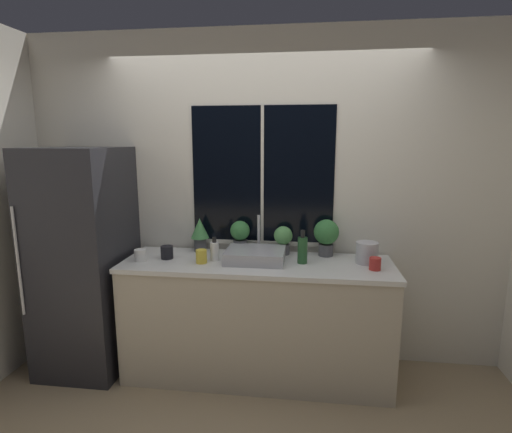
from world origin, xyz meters
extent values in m
plane|color=#937F60|center=(0.00, 0.00, 0.00)|extent=(14.00, 14.00, 0.00)
cube|color=silver|center=(0.00, 0.68, 1.35)|extent=(8.00, 0.06, 2.70)
cube|color=black|center=(0.00, 0.64, 1.56)|extent=(1.15, 0.01, 1.10)
cube|color=beige|center=(0.00, 0.64, 1.56)|extent=(0.02, 0.01, 1.10)
cube|color=beige|center=(0.00, 0.64, 0.99)|extent=(1.21, 0.04, 0.03)
cube|color=silver|center=(-1.99, 1.50, 1.35)|extent=(0.06, 7.00, 2.70)
cube|color=silver|center=(1.99, 1.50, 1.35)|extent=(0.06, 7.00, 2.70)
cube|color=#B2A893|center=(0.00, 0.31, 0.45)|extent=(2.02, 0.61, 0.89)
cube|color=silver|center=(0.00, 0.31, 0.91)|extent=(2.05, 0.63, 0.03)
cube|color=#232328|center=(-1.39, 0.29, 0.89)|extent=(0.63, 0.72, 1.78)
cylinder|color=silver|center=(-1.68, -0.08, 0.98)|extent=(0.02, 0.02, 0.80)
cube|color=#ADADB2|center=(-0.02, 0.33, 0.97)|extent=(0.44, 0.36, 0.09)
cylinder|color=#B7B7BC|center=(-0.02, 0.54, 0.94)|extent=(0.04, 0.04, 0.03)
cylinder|color=#B7B7BC|center=(-0.02, 0.54, 1.10)|extent=(0.02, 0.02, 0.29)
cylinder|color=#4C4C51|center=(-0.51, 0.54, 0.98)|extent=(0.10, 0.10, 0.11)
cone|color=#478E4C|center=(-0.51, 0.54, 1.12)|extent=(0.15, 0.15, 0.16)
cylinder|color=#4C4C51|center=(-0.17, 0.54, 0.98)|extent=(0.11, 0.11, 0.11)
sphere|color=#387A3D|center=(-0.17, 0.54, 1.11)|extent=(0.16, 0.16, 0.16)
cylinder|color=#4C4C51|center=(0.18, 0.54, 0.97)|extent=(0.11, 0.11, 0.08)
sphere|color=#569951|center=(0.18, 0.54, 1.08)|extent=(0.15, 0.15, 0.15)
cylinder|color=#4C4C51|center=(0.52, 0.54, 0.98)|extent=(0.11, 0.11, 0.09)
sphere|color=#387A3D|center=(0.52, 0.54, 1.12)|extent=(0.20, 0.20, 0.20)
cylinder|color=white|center=(-0.33, 0.30, 1.00)|extent=(0.07, 0.07, 0.14)
cylinder|color=black|center=(-0.33, 0.30, 1.09)|extent=(0.03, 0.03, 0.04)
cylinder|color=#235128|center=(0.34, 0.32, 1.03)|extent=(0.07, 0.07, 0.20)
cylinder|color=black|center=(0.34, 0.32, 1.15)|extent=(0.03, 0.03, 0.06)
cylinder|color=black|center=(-0.71, 0.30, 0.98)|extent=(0.10, 0.10, 0.10)
cylinder|color=gold|center=(-0.41, 0.22, 0.98)|extent=(0.08, 0.08, 0.10)
cylinder|color=#B72D28|center=(0.86, 0.22, 0.97)|extent=(0.08, 0.08, 0.09)
cylinder|color=white|center=(-0.89, 0.21, 0.97)|extent=(0.09, 0.09, 0.09)
cylinder|color=#B2B2B7|center=(0.82, 0.38, 1.01)|extent=(0.16, 0.16, 0.16)
cone|color=#B2B2B7|center=(0.82, 0.38, 1.10)|extent=(0.14, 0.14, 0.02)
camera|label=1|loc=(0.37, -2.58, 1.83)|focal=28.00mm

